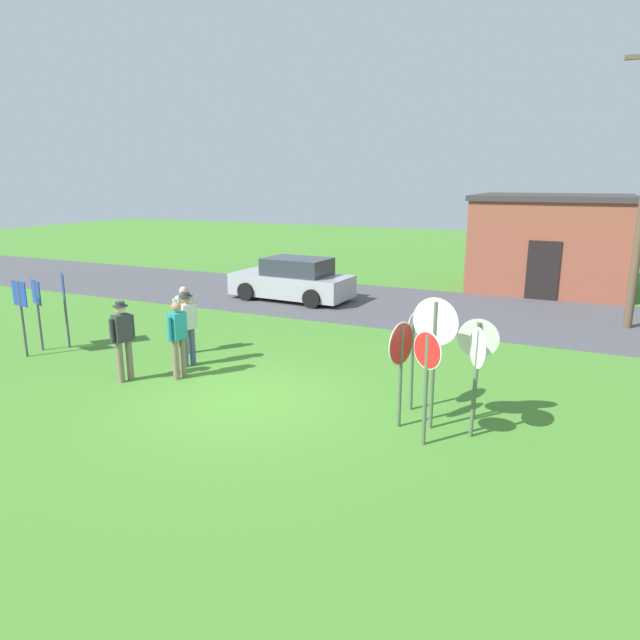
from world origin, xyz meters
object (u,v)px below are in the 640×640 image
at_px(stop_sign_low_front, 477,364).
at_px(stop_sign_center_cluster, 435,340).
at_px(stop_sign_leaning_left, 412,345).
at_px(parked_car_on_street, 293,281).
at_px(info_panel_rightmost, 37,302).
at_px(person_with_sunhat, 185,315).
at_px(person_near_signs, 187,324).
at_px(stop_sign_far_back, 477,352).
at_px(person_on_left, 123,337).
at_px(stop_sign_rear_right, 426,370).
at_px(person_in_dark_shirt, 178,336).
at_px(info_panel_leftmost, 64,297).
at_px(info_panel_middle, 21,305).
at_px(stop_sign_tallest, 401,356).

bearing_deg(stop_sign_low_front, stop_sign_center_cluster, 177.37).
xyz_separation_m(stop_sign_low_front, stop_sign_leaning_left, (-1.28, 0.69, -0.02)).
relative_size(parked_car_on_street, info_panel_rightmost, 2.45).
height_order(stop_sign_leaning_left, person_with_sunhat, stop_sign_leaning_left).
height_order(stop_sign_low_front, person_near_signs, stop_sign_low_front).
bearing_deg(parked_car_on_street, stop_sign_far_back, -45.68).
relative_size(person_on_left, person_near_signs, 1.00).
bearing_deg(stop_sign_center_cluster, stop_sign_far_back, 46.52).
relative_size(stop_sign_rear_right, person_on_left, 1.10).
xyz_separation_m(parked_car_on_street, stop_sign_center_cluster, (7.21, -8.66, 0.91)).
relative_size(stop_sign_rear_right, stop_sign_low_front, 1.01).
relative_size(person_in_dark_shirt, info_panel_leftmost, 0.88).
xyz_separation_m(stop_sign_rear_right, stop_sign_low_front, (0.66, 0.65, 0.00)).
height_order(person_near_signs, info_panel_middle, info_panel_middle).
xyz_separation_m(person_near_signs, info_panel_middle, (-4.03, -1.11, 0.30)).
xyz_separation_m(stop_sign_leaning_left, person_near_signs, (-5.38, 0.36, -0.28)).
bearing_deg(stop_sign_leaning_left, person_in_dark_shirt, -175.43).
bearing_deg(stop_sign_far_back, person_on_left, -171.72).
relative_size(stop_sign_far_back, person_in_dark_shirt, 1.11).
distance_m(stop_sign_leaning_left, info_panel_rightmost, 9.52).
bearing_deg(person_near_signs, person_in_dark_shirt, -66.07).
distance_m(stop_sign_low_front, stop_sign_far_back, 0.69).
height_order(parked_car_on_street, info_panel_rightmost, info_panel_rightmost).
xyz_separation_m(stop_sign_tallest, info_panel_leftmost, (-9.13, 1.07, 0.05)).
xyz_separation_m(person_in_dark_shirt, person_near_signs, (-0.34, 0.77, 0.03)).
bearing_deg(info_panel_middle, person_on_left, -5.00).
distance_m(stop_sign_far_back, person_on_left, 7.22).
distance_m(stop_sign_tallest, info_panel_leftmost, 9.19).
distance_m(stop_sign_leaning_left, person_with_sunhat, 6.16).
bearing_deg(info_panel_middle, stop_sign_tallest, -0.46).
bearing_deg(person_on_left, stop_sign_low_front, 2.85).
bearing_deg(stop_sign_low_front, stop_sign_far_back, 98.90).
bearing_deg(stop_sign_rear_right, person_on_left, 177.48).
xyz_separation_m(person_in_dark_shirt, info_panel_rightmost, (-4.48, 0.20, 0.29)).
distance_m(stop_sign_leaning_left, stop_sign_far_back, 1.17).
xyz_separation_m(person_in_dark_shirt, person_on_left, (-0.93, -0.64, 0.03)).
xyz_separation_m(stop_sign_low_front, person_with_sunhat, (-7.32, 1.81, -0.30)).
bearing_deg(person_in_dark_shirt, stop_sign_far_back, 3.65).
bearing_deg(person_with_sunhat, stop_sign_tallest, -17.75).
distance_m(stop_sign_tallest, stop_sign_center_cluster, 0.63).
relative_size(stop_sign_tallest, info_panel_rightmost, 1.05).
xyz_separation_m(parked_car_on_street, person_in_dark_shirt, (1.61, -8.41, 0.26)).
bearing_deg(stop_sign_leaning_left, stop_sign_rear_right, -65.38).
bearing_deg(person_near_signs, info_panel_rightmost, -172.20).
bearing_deg(info_panel_middle, parked_car_on_street, 72.53).
distance_m(stop_sign_low_front, info_panel_rightmost, 10.80).
distance_m(stop_sign_rear_right, person_on_left, 6.59).
distance_m(stop_sign_tallest, person_near_signs, 5.55).
height_order(stop_sign_center_cluster, person_on_left, stop_sign_center_cluster).
bearing_deg(person_near_signs, info_panel_middle, -164.61).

